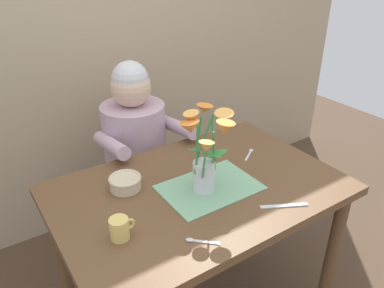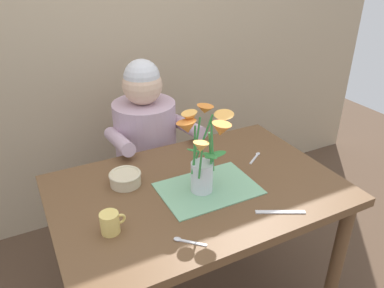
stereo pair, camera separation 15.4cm
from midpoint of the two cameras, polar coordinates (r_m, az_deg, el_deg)
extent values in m
cube|color=tan|center=(2.31, -9.86, 17.73)|extent=(4.00, 0.10, 2.50)
cube|color=brown|center=(1.61, 3.62, -7.13)|extent=(1.20, 0.80, 0.04)
cylinder|color=brown|center=(1.95, 23.25, -16.52)|extent=(0.06, 0.06, 0.70)
cylinder|color=brown|center=(1.96, -16.43, -14.83)|extent=(0.06, 0.06, 0.70)
cylinder|color=brown|center=(2.31, 10.74, -6.76)|extent=(0.06, 0.06, 0.70)
cylinder|color=#4C4C56|center=(2.36, -4.45, -9.80)|extent=(0.30, 0.30, 0.40)
cylinder|color=#BC9EB2|center=(2.12, -4.89, -0.11)|extent=(0.34, 0.34, 0.50)
sphere|color=#DBB293|center=(1.98, -5.30, 8.87)|extent=(0.21, 0.21, 0.21)
sphere|color=silver|center=(1.97, -5.35, 9.97)|extent=(0.19, 0.19, 0.19)
cylinder|color=#BC9EB2|center=(1.89, -8.72, 0.38)|extent=(0.07, 0.33, 0.12)
cylinder|color=#BC9EB2|center=(2.02, 1.48, 2.64)|extent=(0.07, 0.33, 0.12)
cube|color=#7AB289|center=(1.58, 5.28, -6.80)|extent=(0.40, 0.28, 0.00)
cylinder|color=silver|center=(1.53, 4.26, -5.16)|extent=(0.09, 0.09, 0.13)
cylinder|color=#388E42|center=(1.49, 6.05, -0.27)|extent=(0.02, 0.05, 0.21)
cone|color=#EFA84C|center=(1.48, 7.86, 3.89)|extent=(0.11, 0.11, 0.05)
sphere|color=#E5D14C|center=(1.47, 7.87, 4.07)|extent=(0.02, 0.02, 0.02)
cylinder|color=#388E42|center=(1.50, 4.62, 0.37)|extent=(0.08, 0.03, 0.23)
cone|color=orange|center=(1.49, 4.95, 5.15)|extent=(0.08, 0.08, 0.04)
sphere|color=#E5D14C|center=(1.48, 4.96, 5.33)|extent=(0.02, 0.02, 0.02)
cylinder|color=#388E42|center=(1.46, 3.63, -0.37)|extent=(0.06, 0.05, 0.22)
cone|color=#EFA84C|center=(1.42, 2.91, 3.84)|extent=(0.08, 0.07, 0.05)
sphere|color=#E5D14C|center=(1.42, 2.91, 4.03)|extent=(0.02, 0.02, 0.02)
cylinder|color=#388E42|center=(1.45, 3.40, -1.06)|extent=(0.01, 0.01, 0.21)
cone|color=orange|center=(1.39, 2.43, 2.47)|extent=(0.11, 0.11, 0.06)
sphere|color=#E5D14C|center=(1.39, 2.44, 2.66)|extent=(0.02, 0.02, 0.02)
cylinder|color=#388E42|center=(1.43, 4.44, -2.57)|extent=(0.02, 0.02, 0.17)
cone|color=#EFA84C|center=(1.34, 4.61, -0.61)|extent=(0.08, 0.08, 0.05)
sphere|color=#E5D14C|center=(1.34, 4.62, -0.42)|extent=(0.02, 0.02, 0.02)
cylinder|color=#388E42|center=(1.44, 5.88, -1.28)|extent=(0.06, 0.07, 0.21)
cone|color=orange|center=(1.36, 7.63, 2.08)|extent=(0.10, 0.10, 0.06)
sphere|color=#E5D14C|center=(1.36, 7.64, 2.27)|extent=(0.02, 0.02, 0.02)
ellipsoid|color=#388E42|center=(1.50, 6.52, -1.68)|extent=(0.10, 0.05, 0.02)
ellipsoid|color=#388E42|center=(1.52, 3.11, -1.05)|extent=(0.05, 0.09, 0.05)
ellipsoid|color=#388E42|center=(1.42, 5.67, -1.88)|extent=(0.04, 0.09, 0.03)
cylinder|color=beige|center=(1.61, -7.37, -5.38)|extent=(0.13, 0.13, 0.05)
torus|color=beige|center=(1.59, -7.42, -4.63)|extent=(0.14, 0.14, 0.01)
cube|color=silver|center=(1.51, 16.15, -9.97)|extent=(0.18, 0.10, 0.00)
cylinder|color=#E5C666|center=(1.36, -9.14, -11.83)|extent=(0.07, 0.07, 0.08)
torus|color=#E5C666|center=(1.36, -7.61, -11.29)|extent=(0.04, 0.01, 0.04)
cube|color=silver|center=(1.33, 3.55, -14.81)|extent=(0.08, 0.08, 0.00)
ellipsoid|color=silver|center=(1.33, 1.18, -14.32)|extent=(0.03, 0.03, 0.01)
cube|color=silver|center=(1.82, 11.77, -2.32)|extent=(0.09, 0.06, 0.00)
ellipsoid|color=silver|center=(1.87, 12.29, -1.51)|extent=(0.03, 0.03, 0.01)
camera|label=1|loc=(0.08, -87.14, 1.51)|focal=35.22mm
camera|label=2|loc=(0.08, 92.86, -1.51)|focal=35.22mm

